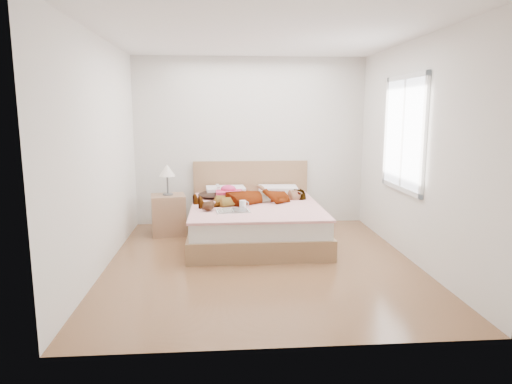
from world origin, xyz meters
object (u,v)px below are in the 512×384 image
at_px(phone, 218,186).
at_px(towel, 229,193).
at_px(magazine, 233,211).
at_px(plush_toy, 209,206).
at_px(nightstand, 168,211).
at_px(bed, 255,219).
at_px(coffee_mug, 243,204).
at_px(woman, 254,194).

height_order(phone, towel, same).
relative_size(magazine, plush_toy, 1.82).
bearing_deg(nightstand, bed, -15.03).
xyz_separation_m(phone, nightstand, (-0.72, -0.14, -0.34)).
relative_size(towel, magazine, 0.87).
distance_m(coffee_mug, plush_toy, 0.47).
xyz_separation_m(phone, plush_toy, (-0.12, -0.91, -0.11)).
bearing_deg(magazine, coffee_mug, 55.85).
xyz_separation_m(phone, magazine, (0.19, -0.98, -0.17)).
height_order(towel, magazine, towel).
bearing_deg(nightstand, plush_toy, -51.91).
height_order(woman, plush_toy, woman).
bearing_deg(coffee_mug, woman, 65.78).
bearing_deg(woman, coffee_mug, -40.93).
relative_size(woman, plush_toy, 6.81).
relative_size(towel, nightstand, 0.38).
height_order(coffee_mug, nightstand, nightstand).
bearing_deg(plush_toy, coffee_mug, 17.25).
relative_size(towel, plush_toy, 1.58).
xyz_separation_m(phone, coffee_mug, (0.33, -0.77, -0.12)).
bearing_deg(phone, plush_toy, -113.93).
bearing_deg(nightstand, phone, 10.76).
bearing_deg(towel, phone, 141.07).
bearing_deg(coffee_mug, plush_toy, -162.75).
bearing_deg(bed, coffee_mug, -120.95).
relative_size(woman, coffee_mug, 12.76).
bearing_deg(towel, woman, -38.53).
relative_size(phone, nightstand, 0.09).
relative_size(magazine, coffee_mug, 3.41).
xyz_separation_m(plush_toy, nightstand, (-0.61, 0.77, -0.24)).
distance_m(towel, nightstand, 0.91).
xyz_separation_m(woman, bed, (0.01, -0.07, -0.35)).
bearing_deg(coffee_mug, magazine, -124.15).
height_order(phone, bed, bed).
xyz_separation_m(bed, coffee_mug, (-0.18, -0.30, 0.29)).
relative_size(plush_toy, nightstand, 0.24).
bearing_deg(bed, magazine, -122.29).
distance_m(woman, coffee_mug, 0.41).
xyz_separation_m(coffee_mug, nightstand, (-1.05, 0.63, -0.22)).
xyz_separation_m(towel, plush_toy, (-0.27, -0.78, -0.02)).
bearing_deg(nightstand, towel, 0.57).
bearing_deg(bed, towel, 136.28).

